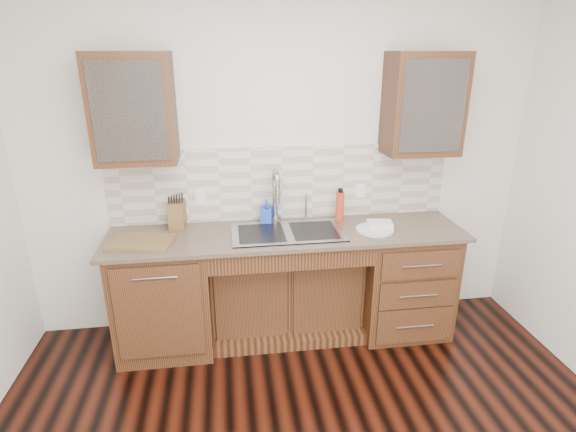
{
  "coord_description": "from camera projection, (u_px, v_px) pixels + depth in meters",
  "views": [
    {
      "loc": [
        -0.44,
        -1.69,
        2.2
      ],
      "look_at": [
        0.0,
        1.4,
        1.05
      ],
      "focal_mm": 28.0,
      "sensor_mm": 36.0,
      "label": 1
    }
  ],
  "objects": [
    {
      "name": "cup_left_b",
      "position": [
        156.0,
        116.0,
        3.12
      ],
      "size": [
        0.12,
        0.12,
        0.1
      ],
      "primitive_type": "imported",
      "rotation": [
        0.0,
        0.0,
        -0.12
      ],
      "color": "silver",
      "rests_on": "upper_cabinet_left"
    },
    {
      "name": "dish_towel",
      "position": [
        380.0,
        224.0,
        3.48
      ],
      "size": [
        0.21,
        0.17,
        0.03
      ],
      "primitive_type": "cube",
      "rotation": [
        0.0,
        0.0,
        -0.16
      ],
      "color": "beige",
      "rests_on": "plate"
    },
    {
      "name": "filter_tap",
      "position": [
        306.0,
        207.0,
        3.59
      ],
      "size": [
        0.02,
        0.02,
        0.24
      ],
      "primitive_type": "cylinder",
      "color": "#999993",
      "rests_on": "countertop"
    },
    {
      "name": "backsplash",
      "position": [
        282.0,
        183.0,
        3.59
      ],
      "size": [
        2.7,
        0.02,
        0.59
      ],
      "primitive_type": "cube",
      "color": "beige",
      "rests_on": "wall_back"
    },
    {
      "name": "base_cabinet_center",
      "position": [
        286.0,
        290.0,
        3.69
      ],
      "size": [
        1.2,
        0.44,
        0.7
      ],
      "primitive_type": "cube",
      "color": "#593014",
      "rests_on": "ground"
    },
    {
      "name": "cup_right_b",
      "position": [
        440.0,
        110.0,
        3.4
      ],
      "size": [
        0.11,
        0.11,
        0.1
      ],
      "primitive_type": "imported",
      "rotation": [
        0.0,
        0.0,
        0.01
      ],
      "color": "white",
      "rests_on": "upper_cabinet_right"
    },
    {
      "name": "outlet_left",
      "position": [
        200.0,
        197.0,
        3.52
      ],
      "size": [
        0.08,
        0.01,
        0.12
      ],
      "primitive_type": "cube",
      "color": "white",
      "rests_on": "backsplash"
    },
    {
      "name": "cup_left_a",
      "position": [
        127.0,
        116.0,
        3.1
      ],
      "size": [
        0.15,
        0.15,
        0.1
      ],
      "primitive_type": "imported",
      "rotation": [
        0.0,
        0.0,
        0.14
      ],
      "color": "silver",
      "rests_on": "upper_cabinet_left"
    },
    {
      "name": "outlet_right",
      "position": [
        361.0,
        191.0,
        3.69
      ],
      "size": [
        0.08,
        0.01,
        0.12
      ],
      "primitive_type": "cube",
      "color": "white",
      "rests_on": "backsplash"
    },
    {
      "name": "cup_right_a",
      "position": [
        416.0,
        112.0,
        3.37
      ],
      "size": [
        0.14,
        0.14,
        0.09
      ],
      "primitive_type": "imported",
      "rotation": [
        0.0,
        0.0,
        0.31
      ],
      "color": "white",
      "rests_on": "upper_cabinet_right"
    },
    {
      "name": "upper_cabinet_left",
      "position": [
        133.0,
        109.0,
        3.09
      ],
      "size": [
        0.55,
        0.34,
        0.75
      ],
      "primitive_type": "cube",
      "color": "#593014",
      "rests_on": "wall_back"
    },
    {
      "name": "wall_back",
      "position": [
        281.0,
        164.0,
        3.59
      ],
      "size": [
        4.0,
        0.1,
        2.7
      ],
      "primitive_type": "cube",
      "color": "silver",
      "rests_on": "ground"
    },
    {
      "name": "base_cabinet_right",
      "position": [
        401.0,
        278.0,
        3.7
      ],
      "size": [
        0.7,
        0.62,
        0.88
      ],
      "primitive_type": "cube",
      "color": "#593014",
      "rests_on": "ground"
    },
    {
      "name": "upper_cabinet_right",
      "position": [
        423.0,
        104.0,
        3.36
      ],
      "size": [
        0.55,
        0.34,
        0.75
      ],
      "primitive_type": "cube",
      "color": "#593014",
      "rests_on": "wall_back"
    },
    {
      "name": "plate",
      "position": [
        375.0,
        230.0,
        3.42
      ],
      "size": [
        0.35,
        0.35,
        0.02
      ],
      "primitive_type": "cylinder",
      "rotation": [
        0.0,
        0.0,
        0.24
      ],
      "color": "silver",
      "rests_on": "countertop"
    },
    {
      "name": "base_cabinet_left",
      "position": [
        165.0,
        295.0,
        3.45
      ],
      "size": [
        0.7,
        0.62,
        0.88
      ],
      "primitive_type": "cube",
      "color": "#593014",
      "rests_on": "ground"
    },
    {
      "name": "water_bottle",
      "position": [
        340.0,
        207.0,
        3.58
      ],
      "size": [
        0.07,
        0.07,
        0.24
      ],
      "primitive_type": "cylinder",
      "rotation": [
        0.0,
        0.0,
        0.09
      ],
      "color": "#B7351E",
      "rests_on": "countertop"
    },
    {
      "name": "sink",
      "position": [
        288.0,
        243.0,
        3.41
      ],
      "size": [
        0.84,
        0.46,
        0.19
      ],
      "primitive_type": "cube",
      "color": "#9E9EA5",
      "rests_on": "countertop"
    },
    {
      "name": "knife_block",
      "position": [
        177.0,
        214.0,
        3.47
      ],
      "size": [
        0.13,
        0.2,
        0.21
      ],
      "primitive_type": "cube",
      "rotation": [
        0.0,
        0.0,
        -0.08
      ],
      "color": "#9F6C49",
      "rests_on": "countertop"
    },
    {
      "name": "cutting_board",
      "position": [
        142.0,
        242.0,
        3.2
      ],
      "size": [
        0.47,
        0.37,
        0.02
      ],
      "primitive_type": "cube",
      "rotation": [
        0.0,
        0.0,
        -0.16
      ],
      "color": "brown",
      "rests_on": "countertop"
    },
    {
      "name": "soap_bottle",
      "position": [
        266.0,
        212.0,
        3.55
      ],
      "size": [
        0.11,
        0.11,
        0.19
      ],
      "primitive_type": "imported",
      "rotation": [
        0.0,
        0.0,
        -0.26
      ],
      "color": "blue",
      "rests_on": "countertop"
    },
    {
      "name": "countertop",
      "position": [
        288.0,
        234.0,
        3.4
      ],
      "size": [
        2.7,
        0.65,
        0.03
      ],
      "primitive_type": "cube",
      "color": "#84705B",
      "rests_on": "base_cabinet_left"
    },
    {
      "name": "faucet",
      "position": [
        275.0,
        199.0,
        3.52
      ],
      "size": [
        0.04,
        0.04,
        0.4
      ],
      "primitive_type": "cylinder",
      "color": "#999993",
      "rests_on": "countertop"
    }
  ]
}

